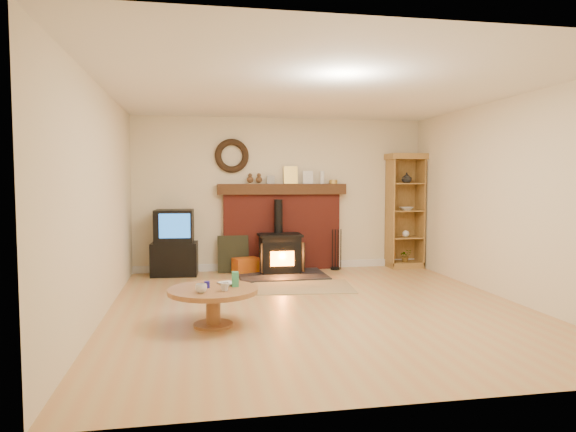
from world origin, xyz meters
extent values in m
plane|color=tan|center=(0.00, 0.00, 0.00)|extent=(5.50, 5.50, 0.00)
cube|color=beige|center=(0.00, 2.75, 1.30)|extent=(5.00, 0.02, 2.60)
cube|color=beige|center=(0.00, -2.75, 1.30)|extent=(5.00, 0.02, 2.60)
cube|color=beige|center=(-2.50, 0.00, 1.30)|extent=(0.02, 5.50, 2.60)
cube|color=beige|center=(2.50, 0.00, 1.30)|extent=(0.02, 5.50, 2.60)
cube|color=white|center=(0.00, 0.00, 2.60)|extent=(5.00, 5.50, 0.02)
cube|color=white|center=(0.00, 2.73, 0.06)|extent=(5.00, 0.04, 0.12)
torus|color=black|center=(-0.85, 2.69, 1.95)|extent=(0.57, 0.11, 0.57)
cube|color=maroon|center=(0.00, 2.67, 0.65)|extent=(2.00, 0.15, 1.30)
cube|color=#352110|center=(0.00, 2.64, 1.39)|extent=(2.20, 0.22, 0.18)
cube|color=#999999|center=(-0.20, 2.65, 1.55)|extent=(0.13, 0.05, 0.14)
cube|color=gold|center=(0.15, 2.67, 1.63)|extent=(0.24, 0.06, 0.30)
cube|color=white|center=(0.45, 2.67, 1.59)|extent=(0.18, 0.05, 0.22)
cylinder|color=white|center=(0.70, 2.65, 1.59)|extent=(0.08, 0.08, 0.22)
cylinder|color=gold|center=(0.90, 2.65, 1.51)|extent=(0.14, 0.14, 0.07)
cube|color=black|center=(-0.10, 2.10, 0.01)|extent=(1.40, 1.00, 0.03)
cube|color=black|center=(-0.10, 2.30, 0.33)|extent=(0.64, 0.45, 0.59)
cube|color=black|center=(-0.10, 2.30, 0.64)|extent=(0.70, 0.50, 0.04)
cylinder|color=black|center=(-0.10, 2.45, 0.94)|extent=(0.14, 0.14, 0.56)
cube|color=orange|center=(-0.10, 2.06, 0.28)|extent=(0.38, 0.02, 0.24)
cube|color=black|center=(-0.39, 2.12, 0.30)|extent=(0.15, 0.21, 0.47)
cube|color=black|center=(0.19, 2.12, 0.30)|extent=(0.15, 0.21, 0.47)
cube|color=brown|center=(0.05, 1.17, 0.01)|extent=(1.50, 1.11, 0.01)
cube|color=black|center=(-1.80, 2.47, 0.27)|extent=(0.76, 0.55, 0.53)
cube|color=black|center=(-1.80, 2.47, 0.80)|extent=(0.63, 0.54, 0.53)
cube|color=#1B59AD|center=(-1.79, 2.21, 0.83)|extent=(0.48, 0.05, 0.38)
cube|color=olive|center=(2.18, 2.53, 0.05)|extent=(0.58, 0.42, 0.10)
cube|color=olive|center=(2.18, 2.73, 0.98)|extent=(0.58, 0.02, 1.85)
cube|color=olive|center=(1.90, 2.53, 0.98)|extent=(0.02, 0.42, 1.85)
cube|color=olive|center=(2.46, 2.53, 0.98)|extent=(0.02, 0.42, 1.85)
cube|color=olive|center=(2.18, 2.53, 1.95)|extent=(0.64, 0.46, 0.10)
cube|color=olive|center=(2.18, 2.53, 0.53)|extent=(0.54, 0.38, 0.02)
cube|color=olive|center=(2.18, 2.53, 1.01)|extent=(0.54, 0.38, 0.02)
cube|color=olive|center=(2.18, 2.53, 1.48)|extent=(0.54, 0.38, 0.02)
imported|color=white|center=(2.18, 2.48, 1.58)|extent=(0.17, 0.17, 0.18)
imported|color=white|center=(2.18, 2.48, 1.04)|extent=(0.23, 0.23, 0.06)
sphere|color=white|center=(2.18, 2.48, 0.60)|extent=(0.12, 0.12, 0.12)
imported|color=#399B6A|center=(2.18, 2.48, 0.21)|extent=(0.20, 0.17, 0.22)
cube|color=orange|center=(-0.65, 2.40, 0.13)|extent=(0.48, 0.39, 0.26)
cube|color=black|center=(-0.85, 2.55, 0.31)|extent=(0.52, 0.14, 0.62)
cylinder|color=black|center=(0.90, 2.50, 0.02)|extent=(0.16, 0.16, 0.04)
cylinder|color=black|center=(0.85, 2.50, 0.35)|extent=(0.02, 0.02, 0.70)
cylinder|color=black|center=(0.90, 2.50, 0.35)|extent=(0.02, 0.02, 0.70)
cylinder|color=black|center=(0.95, 2.50, 0.35)|extent=(0.02, 0.02, 0.70)
cylinder|color=black|center=(1.00, 2.50, 0.35)|extent=(0.02, 0.02, 0.70)
cylinder|color=brown|center=(-1.29, -0.59, 0.01)|extent=(0.42, 0.42, 0.03)
cylinder|color=brown|center=(-1.29, -0.59, 0.19)|extent=(0.15, 0.15, 0.33)
cylinder|color=brown|center=(-1.29, -0.59, 0.38)|extent=(0.95, 0.95, 0.05)
imported|color=white|center=(-1.42, -0.79, 0.45)|extent=(0.12, 0.12, 0.09)
imported|color=white|center=(-1.18, -0.75, 0.45)|extent=(0.10, 0.10, 0.09)
imported|color=#4C331E|center=(-1.20, -0.45, 0.42)|extent=(0.16, 0.21, 0.02)
cylinder|color=#1B1895|center=(-1.35, -0.56, 0.44)|extent=(0.06, 0.06, 0.07)
cube|color=#399B6A|center=(-1.05, -0.54, 0.49)|extent=(0.07, 0.07, 0.16)
camera|label=1|loc=(-1.47, -5.98, 1.54)|focal=32.00mm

